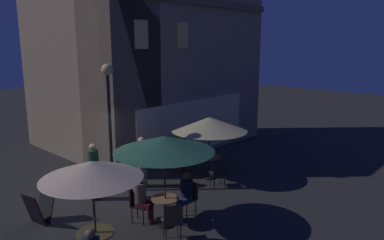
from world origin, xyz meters
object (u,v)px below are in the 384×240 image
at_px(cafe_table_0, 209,162).
at_px(patron_standing_4, 94,172).
at_px(cafe_table_1, 165,206).
at_px(patio_umbrella_2, 92,170).
at_px(cafe_chair_0, 219,172).
at_px(cafe_chair_4, 189,195).
at_px(menu_sandwich_board, 40,207).
at_px(cafe_chair_2, 137,201).
at_px(patron_seated_1, 185,192).
at_px(patron_standing_3, 142,162).
at_px(cafe_chair_3, 173,220).
at_px(patio_umbrella_0, 209,124).
at_px(patio_umbrella_1, 164,144).
at_px(patron_seated_0, 142,196).
at_px(patron_standing_5, 180,150).
at_px(street_lamp_near_corner, 109,100).
at_px(cafe_chair_1, 202,156).

relative_size(cafe_table_0, patron_standing_4, 0.46).
bearing_deg(cafe_table_0, cafe_table_1, -157.71).
bearing_deg(patron_standing_4, patio_umbrella_2, 121.50).
xyz_separation_m(cafe_chair_0, cafe_chair_4, (-2.01, -0.60, 0.03)).
height_order(menu_sandwich_board, cafe_chair_4, cafe_chair_4).
relative_size(cafe_chair_2, patron_standing_4, 0.55).
relative_size(cafe_chair_4, patron_seated_1, 0.74).
height_order(cafe_table_0, patron_standing_3, patron_standing_3).
height_order(cafe_chair_3, patron_standing_3, patron_standing_3).
distance_m(patio_umbrella_0, cafe_chair_3, 4.48).
bearing_deg(cafe_chair_3, menu_sandwich_board, 58.89).
relative_size(patio_umbrella_1, patron_seated_0, 1.94).
xyz_separation_m(patio_umbrella_0, patron_standing_3, (-2.02, 1.09, -1.09)).
bearing_deg(patio_umbrella_0, patron_standing_5, 102.85).
distance_m(patio_umbrella_2, cafe_chair_4, 3.39).
height_order(patron_standing_4, patron_standing_5, patron_standing_4).
height_order(cafe_chair_0, cafe_chair_3, cafe_chair_3).
bearing_deg(cafe_chair_4, street_lamp_near_corner, -80.73).
xyz_separation_m(cafe_table_1, patron_seated_0, (-0.28, 0.59, 0.19)).
height_order(cafe_table_1, patron_standing_3, patron_standing_3).
bearing_deg(street_lamp_near_corner, cafe_chair_1, -13.43).
bearing_deg(cafe_chair_3, patron_standing_5, -15.58).
height_order(patio_umbrella_2, patron_seated_0, patio_umbrella_2).
xyz_separation_m(cafe_chair_0, patron_seated_1, (-2.16, -0.60, 0.18)).
bearing_deg(menu_sandwich_board, patron_seated_1, -52.92).
relative_size(cafe_chair_2, patron_seated_0, 0.73).
bearing_deg(patio_umbrella_0, cafe_table_1, -157.71).
distance_m(patio_umbrella_0, patron_standing_3, 2.54).
xyz_separation_m(cafe_table_0, cafe_chair_0, (-0.41, -0.75, -0.06)).
relative_size(menu_sandwich_board, cafe_chair_3, 0.87).
relative_size(patio_umbrella_2, cafe_chair_0, 2.65).
xyz_separation_m(patio_umbrella_2, cafe_chair_3, (1.69, -0.50, -1.50)).
relative_size(street_lamp_near_corner, patron_seated_0, 3.10).
bearing_deg(patron_standing_3, street_lamp_near_corner, 98.06).
height_order(cafe_table_1, patron_standing_5, patron_standing_5).
distance_m(cafe_chair_4, patron_standing_5, 3.31).
bearing_deg(patron_standing_4, menu_sandwich_board, 71.08).
bearing_deg(street_lamp_near_corner, cafe_chair_0, -42.56).
relative_size(street_lamp_near_corner, cafe_chair_0, 4.58).
height_order(cafe_chair_3, cafe_chair_4, cafe_chair_3).
xyz_separation_m(cafe_chair_0, patron_standing_5, (0.15, 1.88, 0.33)).
xyz_separation_m(cafe_chair_3, patron_standing_5, (3.48, 3.21, 0.26)).
bearing_deg(cafe_table_0, menu_sandwich_board, 168.32).
height_order(cafe_table_0, patio_umbrella_0, patio_umbrella_0).
bearing_deg(patron_standing_4, cafe_chair_1, -125.39).
xyz_separation_m(patron_standing_3, patron_standing_4, (-1.59, 0.26, 0.04)).
height_order(street_lamp_near_corner, patio_umbrella_1, street_lamp_near_corner).
relative_size(menu_sandwich_board, cafe_chair_1, 0.92).
xyz_separation_m(patio_umbrella_0, patron_standing_4, (-3.61, 1.35, -1.05)).
distance_m(cafe_table_1, cafe_chair_0, 2.94).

